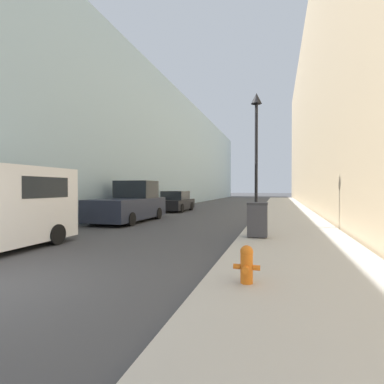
{
  "coord_description": "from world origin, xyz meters",
  "views": [
    {
      "loc": [
        5.03,
        -3.65,
        1.76
      ],
      "look_at": [
        -1.09,
        17.49,
        1.45
      ],
      "focal_mm": 28.0,
      "sensor_mm": 36.0,
      "label": 1
    }
  ],
  "objects_px": {
    "fire_hydrant": "(247,263)",
    "pickup_truck": "(130,204)",
    "trash_bin": "(257,219)",
    "parked_sedan_near": "(176,202)",
    "lamppost": "(256,138)"
  },
  "relations": [
    {
      "from": "trash_bin",
      "to": "pickup_truck",
      "type": "distance_m",
      "value": 8.02
    },
    {
      "from": "fire_hydrant",
      "to": "trash_bin",
      "type": "distance_m",
      "value": 4.9
    },
    {
      "from": "fire_hydrant",
      "to": "pickup_truck",
      "type": "bearing_deg",
      "value": 127.65
    },
    {
      "from": "lamppost",
      "to": "parked_sedan_near",
      "type": "relative_size",
      "value": 1.34
    },
    {
      "from": "fire_hydrant",
      "to": "parked_sedan_near",
      "type": "relative_size",
      "value": 0.16
    },
    {
      "from": "lamppost",
      "to": "parked_sedan_near",
      "type": "xyz_separation_m",
      "value": [
        -6.58,
        8.78,
        -3.11
      ]
    },
    {
      "from": "pickup_truck",
      "to": "lamppost",
      "type": "bearing_deg",
      "value": -13.85
    },
    {
      "from": "fire_hydrant",
      "to": "lamppost",
      "type": "xyz_separation_m",
      "value": [
        -0.37,
        7.43,
        3.33
      ]
    },
    {
      "from": "lamppost",
      "to": "parked_sedan_near",
      "type": "height_order",
      "value": "lamppost"
    },
    {
      "from": "pickup_truck",
      "to": "parked_sedan_near",
      "type": "height_order",
      "value": "pickup_truck"
    },
    {
      "from": "trash_bin",
      "to": "pickup_truck",
      "type": "relative_size",
      "value": 0.22
    },
    {
      "from": "parked_sedan_near",
      "to": "pickup_truck",
      "type": "bearing_deg",
      "value": -90.33
    },
    {
      "from": "fire_hydrant",
      "to": "trash_bin",
      "type": "relative_size",
      "value": 0.57
    },
    {
      "from": "fire_hydrant",
      "to": "pickup_truck",
      "type": "distance_m",
      "value": 11.45
    },
    {
      "from": "fire_hydrant",
      "to": "trash_bin",
      "type": "height_order",
      "value": "trash_bin"
    }
  ]
}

